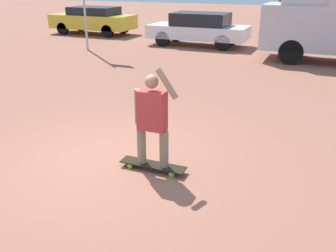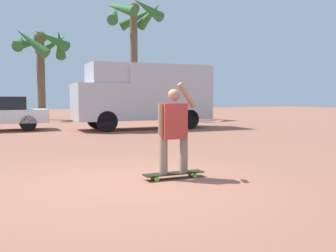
# 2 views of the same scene
# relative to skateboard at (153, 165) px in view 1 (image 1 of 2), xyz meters

# --- Properties ---
(ground_plane) EXTENTS (80.00, 80.00, 0.00)m
(ground_plane) POSITION_rel_skateboard_xyz_m (-0.80, 0.02, -0.08)
(ground_plane) COLOR #935B47
(skateboard) EXTENTS (1.08, 0.25, 0.10)m
(skateboard) POSITION_rel_skateboard_xyz_m (0.00, 0.00, 0.00)
(skateboard) COLOR black
(skateboard) RESTS_ON ground_plane
(person_skateboarder) EXTENTS (0.71, 0.22, 1.57)m
(person_skateboarder) POSITION_rel_skateboard_xyz_m (-0.00, 0.00, 0.83)
(person_skateboarder) COLOR gray
(person_skateboarder) RESTS_ON skateboard
(parked_car_white) EXTENTS (4.40, 1.79, 1.44)m
(parked_car_white) POSITION_rel_skateboard_xyz_m (-3.07, 11.46, 0.68)
(parked_car_white) COLOR black
(parked_car_white) RESTS_ON ground_plane
(parked_car_yellow) EXTENTS (4.49, 1.85, 1.43)m
(parked_car_yellow) POSITION_rel_skateboard_xyz_m (-9.50, 12.83, 0.69)
(parked_car_yellow) COLOR black
(parked_car_yellow) RESTS_ON ground_plane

